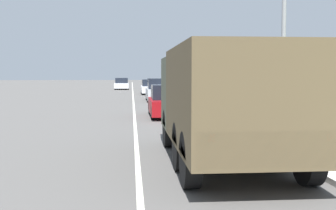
{
  "coord_description": "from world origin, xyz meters",
  "views": [
    {
      "loc": [
        -0.13,
        -0.52,
        2.1
      ],
      "look_at": [
        0.82,
        10.4,
        1.27
      ],
      "focal_mm": 45.0,
      "sensor_mm": 36.0,
      "label": 1
    }
  ],
  "objects_px": {
    "car_nearest_ahead": "(168,102)",
    "pickup_truck": "(308,100)",
    "car_second_ahead": "(159,91)",
    "car_third_ahead": "(150,87)",
    "military_truck": "(226,98)",
    "car_fourth_ahead": "(122,84)"
  },
  "relations": [
    {
      "from": "car_nearest_ahead",
      "to": "pickup_truck",
      "type": "xyz_separation_m",
      "value": [
        5.91,
        -2.56,
        0.23
      ]
    },
    {
      "from": "car_nearest_ahead",
      "to": "car_third_ahead",
      "type": "xyz_separation_m",
      "value": [
        0.16,
        22.14,
        -0.02
      ]
    },
    {
      "from": "car_nearest_ahead",
      "to": "car_third_ahead",
      "type": "height_order",
      "value": "car_nearest_ahead"
    },
    {
      "from": "military_truck",
      "to": "car_fourth_ahead",
      "type": "xyz_separation_m",
      "value": [
        -3.46,
        45.62,
        -0.86
      ]
    },
    {
      "from": "military_truck",
      "to": "car_second_ahead",
      "type": "height_order",
      "value": "military_truck"
    },
    {
      "from": "military_truck",
      "to": "car_second_ahead",
      "type": "relative_size",
      "value": 1.35
    },
    {
      "from": "car_second_ahead",
      "to": "car_third_ahead",
      "type": "relative_size",
      "value": 1.03
    },
    {
      "from": "pickup_truck",
      "to": "car_fourth_ahead",
      "type": "bearing_deg",
      "value": 103.38
    },
    {
      "from": "military_truck",
      "to": "car_nearest_ahead",
      "type": "height_order",
      "value": "military_truck"
    },
    {
      "from": "military_truck",
      "to": "car_fourth_ahead",
      "type": "height_order",
      "value": "military_truck"
    },
    {
      "from": "car_nearest_ahead",
      "to": "car_fourth_ahead",
      "type": "distance_m",
      "value": 35.09
    },
    {
      "from": "car_second_ahead",
      "to": "pickup_truck",
      "type": "distance_m",
      "value": 14.95
    },
    {
      "from": "military_truck",
      "to": "car_nearest_ahead",
      "type": "relative_size",
      "value": 1.57
    },
    {
      "from": "military_truck",
      "to": "car_fourth_ahead",
      "type": "relative_size",
      "value": 1.46
    },
    {
      "from": "military_truck",
      "to": "car_third_ahead",
      "type": "height_order",
      "value": "military_truck"
    },
    {
      "from": "pickup_truck",
      "to": "car_second_ahead",
      "type": "bearing_deg",
      "value": 111.83
    },
    {
      "from": "car_nearest_ahead",
      "to": "car_second_ahead",
      "type": "bearing_deg",
      "value": 88.24
    },
    {
      "from": "pickup_truck",
      "to": "car_third_ahead",
      "type": "bearing_deg",
      "value": 103.09
    },
    {
      "from": "car_fourth_ahead",
      "to": "pickup_truck",
      "type": "relative_size",
      "value": 0.8
    },
    {
      "from": "car_second_ahead",
      "to": "car_third_ahead",
      "type": "distance_m",
      "value": 10.82
    },
    {
      "from": "car_nearest_ahead",
      "to": "pickup_truck",
      "type": "bearing_deg",
      "value": -23.43
    },
    {
      "from": "car_second_ahead",
      "to": "car_fourth_ahead",
      "type": "bearing_deg",
      "value": 98.1
    }
  ]
}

